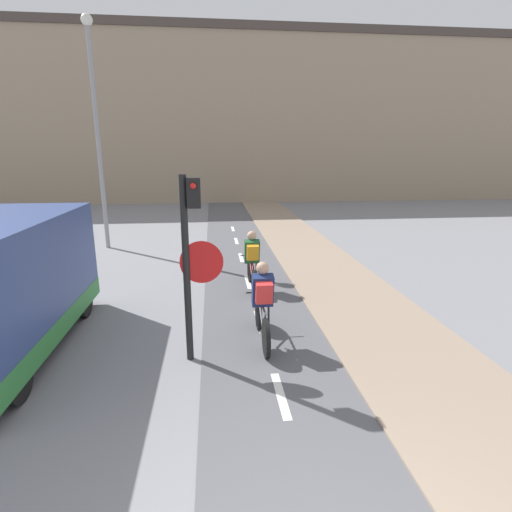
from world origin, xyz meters
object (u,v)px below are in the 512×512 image
object	(u,v)px
street_lamp_far	(96,114)
cyclist_near	(262,305)
cyclist_far	(252,262)
traffic_light_pole	(191,249)

from	to	relation	value
street_lamp_far	cyclist_near	world-z (taller)	street_lamp_far
cyclist_far	street_lamp_far	bearing A→B (deg)	132.76
traffic_light_pole	cyclist_far	size ratio (longest dim) A/B	1.73
traffic_light_pole	cyclist_far	bearing A→B (deg)	69.29
cyclist_near	traffic_light_pole	bearing A→B (deg)	-159.46
street_lamp_far	cyclist_near	bearing A→B (deg)	-60.14
traffic_light_pole	cyclist_near	world-z (taller)	traffic_light_pole
traffic_light_pole	cyclist_near	xyz separation A→B (m)	(1.15, 0.43, -1.13)
traffic_light_pole	street_lamp_far	size ratio (longest dim) A/B	0.40
street_lamp_far	traffic_light_pole	bearing A→B (deg)	-67.88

